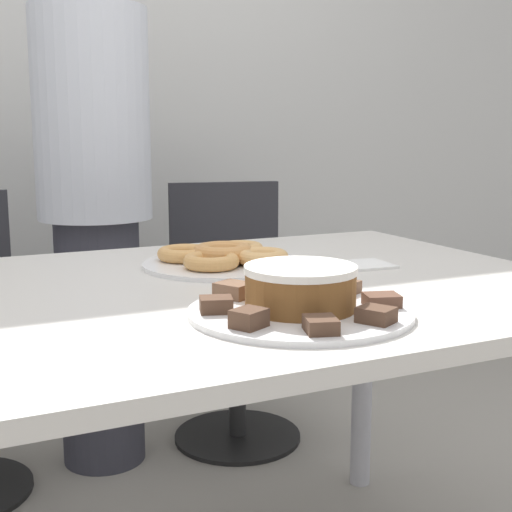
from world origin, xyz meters
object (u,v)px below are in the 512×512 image
object	(u,v)px
plate_cake	(300,312)
frosted_cake	(300,287)
plate_donuts	(224,264)
person_standing	(95,201)
office_chair_right	(233,319)
napkin	(359,265)

from	to	relation	value
plate_cake	frosted_cake	xyz separation A→B (m)	(0.00, 0.00, 0.04)
plate_cake	plate_donuts	world-z (taller)	same
frosted_cake	plate_donuts	bearing A→B (deg)	83.28
plate_cake	person_standing	bearing A→B (deg)	92.34
office_chair_right	frosted_cake	bearing A→B (deg)	-97.40
office_chair_right	plate_donuts	xyz separation A→B (m)	(-0.37, -0.78, 0.36)
plate_cake	office_chair_right	bearing A→B (deg)	71.12
person_standing	frosted_cake	bearing A→B (deg)	-87.66
plate_donuts	napkin	world-z (taller)	plate_donuts
plate_donuts	napkin	xyz separation A→B (m)	(0.27, -0.13, -0.00)
person_standing	office_chair_right	size ratio (longest dim) A/B	1.83
plate_donuts	office_chair_right	bearing A→B (deg)	64.94
plate_donuts	frosted_cake	size ratio (longest dim) A/B	1.95
plate_cake	napkin	xyz separation A→B (m)	(0.32, 0.31, -0.00)
plate_donuts	frosted_cake	distance (m)	0.44
plate_cake	plate_donuts	bearing A→B (deg)	83.28
person_standing	office_chair_right	world-z (taller)	person_standing
napkin	plate_donuts	bearing A→B (deg)	153.84
napkin	office_chair_right	bearing A→B (deg)	83.86
plate_donuts	plate_cake	bearing A→B (deg)	-96.72
plate_donuts	napkin	distance (m)	0.30
office_chair_right	napkin	xyz separation A→B (m)	(-0.10, -0.92, 0.36)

